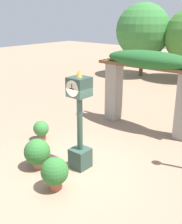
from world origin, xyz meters
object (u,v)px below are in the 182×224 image
potted_plant_near_right (41,129)px  potted_plant_far_left (37,152)px  pedestal_clock (80,123)px  potted_plant_near_left (55,172)px

potted_plant_near_right → potted_plant_far_left: bearing=-43.1°
pedestal_clock → potted_plant_far_left: (-0.95, -0.87, -0.92)m
potted_plant_near_right → pedestal_clock: bearing=-11.6°
pedestal_clock → potted_plant_far_left: size_ratio=3.22×
potted_plant_far_left → pedestal_clock: bearing=42.6°
potted_plant_near_left → potted_plant_near_right: size_ratio=1.21×
pedestal_clock → potted_plant_far_left: bearing=-137.4°
potted_plant_near_left → potted_plant_near_right: (-2.67, 1.77, -0.08)m
pedestal_clock → potted_plant_near_left: pedestal_clock is taller
pedestal_clock → potted_plant_near_left: bearing=-78.3°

